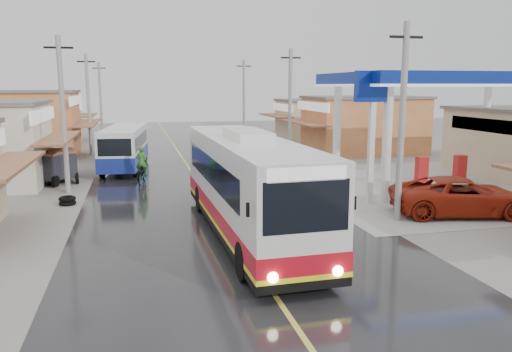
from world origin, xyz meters
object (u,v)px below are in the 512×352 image
object	(u,v)px
tricycle_far	(54,165)
second_bus	(125,147)
tricycle_near	(62,164)
jeepney	(462,196)
cyclist	(142,171)
tyre_stack	(67,201)
coach_bus	(247,185)

from	to	relation	value
tricycle_far	second_bus	bearing A→B (deg)	70.98
second_bus	tricycle_near	world-z (taller)	second_bus
second_bus	tricycle_far	size ratio (longest dim) A/B	3.06
jeepney	tricycle_far	size ratio (longest dim) A/B	2.11
jeepney	tricycle_far	bearing A→B (deg)	70.49
second_bus	jeepney	world-z (taller)	second_bus
second_bus	tricycle_near	distance (m)	5.11
cyclist	tricycle_near	distance (m)	4.74
jeepney	cyclist	world-z (taller)	cyclist
tricycle_near	tyre_stack	xyz separation A→B (m)	(0.98, -6.16, -0.87)
jeepney	tyre_stack	size ratio (longest dim) A/B	7.54
second_bus	jeepney	xyz separation A→B (m)	(14.34, -15.84, -0.68)
second_bus	tricycle_far	xyz separation A→B (m)	(-3.88, -4.14, -0.46)
second_bus	tricycle_far	bearing A→B (deg)	-126.53
tricycle_near	jeepney	bearing A→B (deg)	-45.81
second_bus	tyre_stack	bearing A→B (deg)	-97.56
jeepney	tricycle_far	world-z (taller)	tricycle_far
cyclist	tricycle_near	bearing A→B (deg)	173.34
coach_bus	second_bus	world-z (taller)	coach_bus
coach_bus	cyclist	xyz separation A→B (m)	(-3.67, 11.27, -1.19)
second_bus	tricycle_near	xyz separation A→B (m)	(-3.48, -3.72, -0.44)
cyclist	tricycle_far	world-z (taller)	cyclist
coach_bus	second_bus	distance (m)	17.13
tricycle_near	tyre_stack	bearing A→B (deg)	-92.59
tricycle_near	second_bus	bearing A→B (deg)	35.36
second_bus	cyclist	xyz separation A→B (m)	(1.02, -5.20, -0.81)
coach_bus	tyre_stack	bearing A→B (deg)	136.14
jeepney	tricycle_near	distance (m)	21.55
jeepney	tricycle_near	bearing A→B (deg)	68.98
cyclist	second_bus	bearing A→B (deg)	112.61
jeepney	cyclist	distance (m)	17.05
jeepney	tricycle_near	size ratio (longest dim) A/B	2.36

